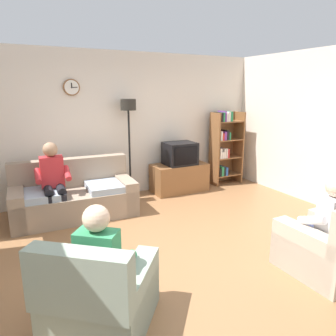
{
  "coord_description": "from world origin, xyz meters",
  "views": [
    {
      "loc": [
        -1.99,
        -3.1,
        2.0
      ],
      "look_at": [
        0.05,
        0.9,
        0.89
      ],
      "focal_mm": 33.57,
      "sensor_mm": 36.0,
      "label": 1
    }
  ],
  "objects_px": {
    "tv": "(180,153)",
    "person_in_left_armchair": "(103,259)",
    "bookshelf": "(224,146)",
    "tv_stand": "(179,178)",
    "floor_lamp": "(129,121)",
    "person_on_couch": "(53,179)",
    "person_in_right_armchair": "(325,220)",
    "armchair_near_window": "(101,297)",
    "couch": "(74,197)",
    "armchair_near_bookshelf": "(329,249)"
  },
  "relations": [
    {
      "from": "person_on_couch",
      "to": "person_in_right_armchair",
      "type": "height_order",
      "value": "person_on_couch"
    },
    {
      "from": "floor_lamp",
      "to": "person_on_couch",
      "type": "relative_size",
      "value": 1.49
    },
    {
      "from": "bookshelf",
      "to": "person_in_left_armchair",
      "type": "relative_size",
      "value": 1.41
    },
    {
      "from": "armchair_near_bookshelf",
      "to": "person_on_couch",
      "type": "height_order",
      "value": "person_on_couch"
    },
    {
      "from": "armchair_near_bookshelf",
      "to": "armchair_near_window",
      "type": "bearing_deg",
      "value": 172.49
    },
    {
      "from": "couch",
      "to": "tv_stand",
      "type": "bearing_deg",
      "value": 9.7
    },
    {
      "from": "tv_stand",
      "to": "armchair_near_window",
      "type": "relative_size",
      "value": 0.93
    },
    {
      "from": "armchair_near_window",
      "to": "person_in_right_armchair",
      "type": "bearing_deg",
      "value": -5.48
    },
    {
      "from": "tv",
      "to": "armchair_near_bookshelf",
      "type": "height_order",
      "value": "tv"
    },
    {
      "from": "armchair_near_bookshelf",
      "to": "person_in_right_armchair",
      "type": "bearing_deg",
      "value": 90.64
    },
    {
      "from": "tv",
      "to": "armchair_near_window",
      "type": "bearing_deg",
      "value": -129.12
    },
    {
      "from": "person_in_right_armchair",
      "to": "bookshelf",
      "type": "bearing_deg",
      "value": 71.58
    },
    {
      "from": "person_on_couch",
      "to": "person_in_right_armchair",
      "type": "relative_size",
      "value": 1.11
    },
    {
      "from": "bookshelf",
      "to": "armchair_near_bookshelf",
      "type": "height_order",
      "value": "bookshelf"
    },
    {
      "from": "couch",
      "to": "bookshelf",
      "type": "bearing_deg",
      "value": 7.54
    },
    {
      "from": "person_in_right_armchair",
      "to": "armchair_near_window",
      "type": "bearing_deg",
      "value": 174.52
    },
    {
      "from": "person_in_right_armchair",
      "to": "person_on_couch",
      "type": "bearing_deg",
      "value": 131.81
    },
    {
      "from": "couch",
      "to": "tv_stand",
      "type": "relative_size",
      "value": 1.76
    },
    {
      "from": "tv",
      "to": "person_on_couch",
      "type": "height_order",
      "value": "person_on_couch"
    },
    {
      "from": "person_in_left_armchair",
      "to": "couch",
      "type": "bearing_deg",
      "value": 84.76
    },
    {
      "from": "couch",
      "to": "floor_lamp",
      "type": "height_order",
      "value": "floor_lamp"
    },
    {
      "from": "tv_stand",
      "to": "armchair_near_bookshelf",
      "type": "height_order",
      "value": "armchair_near_bookshelf"
    },
    {
      "from": "person_on_couch",
      "to": "armchair_near_bookshelf",
      "type": "bearing_deg",
      "value": -49.08
    },
    {
      "from": "tv",
      "to": "person_in_right_armchair",
      "type": "height_order",
      "value": "person_in_right_armchair"
    },
    {
      "from": "couch",
      "to": "person_in_left_armchair",
      "type": "relative_size",
      "value": 1.73
    },
    {
      "from": "tv_stand",
      "to": "person_in_left_armchair",
      "type": "height_order",
      "value": "person_in_left_armchair"
    },
    {
      "from": "tv",
      "to": "person_in_right_armchair",
      "type": "bearing_deg",
      "value": -89.36
    },
    {
      "from": "person_on_couch",
      "to": "tv_stand",
      "type": "bearing_deg",
      "value": 10.99
    },
    {
      "from": "couch",
      "to": "armchair_near_window",
      "type": "bearing_deg",
      "value": -96.3
    },
    {
      "from": "floor_lamp",
      "to": "tv_stand",
      "type": "bearing_deg",
      "value": -5.61
    },
    {
      "from": "tv_stand",
      "to": "bookshelf",
      "type": "relative_size",
      "value": 0.69
    },
    {
      "from": "armchair_near_window",
      "to": "couch",
      "type": "bearing_deg",
      "value": 83.7
    },
    {
      "from": "tv_stand",
      "to": "floor_lamp",
      "type": "relative_size",
      "value": 0.59
    },
    {
      "from": "tv_stand",
      "to": "bookshelf",
      "type": "height_order",
      "value": "bookshelf"
    },
    {
      "from": "bookshelf",
      "to": "floor_lamp",
      "type": "bearing_deg",
      "value": 179.19
    },
    {
      "from": "floor_lamp",
      "to": "person_in_right_armchair",
      "type": "height_order",
      "value": "floor_lamp"
    },
    {
      "from": "couch",
      "to": "tv_stand",
      "type": "xyz_separation_m",
      "value": [
        2.15,
        0.37,
        -0.03
      ]
    },
    {
      "from": "tv",
      "to": "armchair_near_window",
      "type": "height_order",
      "value": "tv"
    },
    {
      "from": "tv",
      "to": "person_on_couch",
      "type": "distance_m",
      "value": 2.5
    },
    {
      "from": "bookshelf",
      "to": "person_on_couch",
      "type": "height_order",
      "value": "bookshelf"
    },
    {
      "from": "person_in_left_armchair",
      "to": "person_in_right_armchair",
      "type": "xyz_separation_m",
      "value": [
        2.42,
        -0.31,
        0.0
      ]
    },
    {
      "from": "couch",
      "to": "armchair_near_window",
      "type": "xyz_separation_m",
      "value": [
        -0.29,
        -2.66,
        -0.02
      ]
    },
    {
      "from": "tv_stand",
      "to": "person_in_right_armchair",
      "type": "xyz_separation_m",
      "value": [
        0.04,
        -3.26,
        0.32
      ]
    },
    {
      "from": "tv_stand",
      "to": "armchair_near_window",
      "type": "xyz_separation_m",
      "value": [
        -2.44,
        -3.02,
        0.01
      ]
    },
    {
      "from": "tv",
      "to": "person_in_left_armchair",
      "type": "height_order",
      "value": "person_in_left_armchair"
    },
    {
      "from": "tv_stand",
      "to": "bookshelf",
      "type": "xyz_separation_m",
      "value": [
        1.14,
        0.07,
        0.55
      ]
    },
    {
      "from": "person_on_couch",
      "to": "person_in_left_armchair",
      "type": "xyz_separation_m",
      "value": [
        0.07,
        -2.48,
        -0.09
      ]
    },
    {
      "from": "person_in_right_armchair",
      "to": "armchair_near_bookshelf",
      "type": "bearing_deg",
      "value": -89.36
    },
    {
      "from": "floor_lamp",
      "to": "armchair_near_window",
      "type": "distance_m",
      "value": 3.63
    },
    {
      "from": "floor_lamp",
      "to": "armchair_near_bookshelf",
      "type": "distance_m",
      "value": 3.79
    }
  ]
}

